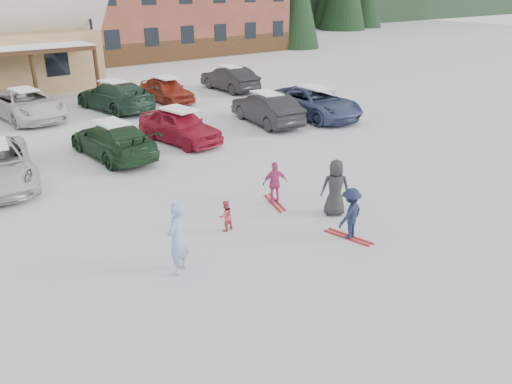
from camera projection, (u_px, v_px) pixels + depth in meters
ground at (270, 240)px, 13.35m from camera, size 160.00×160.00×0.00m
lamp_post at (91, 27)px, 32.55m from camera, size 0.50×0.25×6.63m
adult_skier at (177, 238)px, 11.54m from camera, size 0.79×0.74×1.81m
toddler_red at (225, 216)px, 13.73m from camera, size 0.47×0.39×0.89m
child_navy at (350, 214)px, 13.22m from camera, size 1.01×0.71×1.43m
skis_child_navy at (349, 237)px, 13.49m from camera, size 0.48×1.41×0.03m
child_magenta at (275, 183)px, 15.36m from camera, size 0.86×0.58×1.36m
skis_child_magenta at (275, 203)px, 15.62m from camera, size 0.65×1.39×0.03m
bystander_dark at (335, 188)px, 14.54m from camera, size 0.99×0.93×1.70m
parked_car_3 at (113, 140)px, 19.54m from camera, size 2.17×4.87×1.39m
parked_car_4 at (180, 126)px, 21.39m from camera, size 2.34×4.47×1.45m
parked_car_5 at (267, 108)px, 24.23m from camera, size 2.25×4.76×1.51m
parked_car_6 at (314, 102)px, 25.43m from camera, size 2.76×5.59×1.53m
parked_car_10 at (26, 104)px, 25.01m from camera, size 3.13×5.71×1.52m
parked_car_11 at (115, 96)px, 26.85m from camera, size 3.00×5.64×1.56m
parked_car_12 at (167, 90)px, 28.76m from camera, size 1.75×4.20×1.42m
parked_car_13 at (230, 79)px, 31.80m from camera, size 1.68×4.65×1.53m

